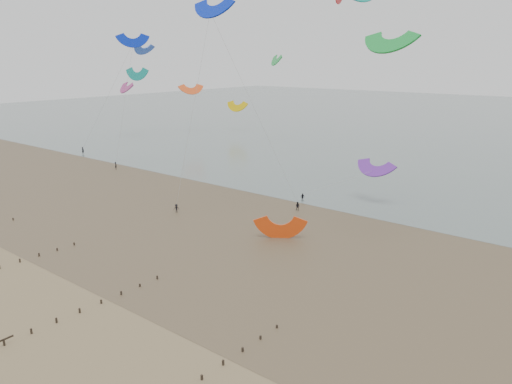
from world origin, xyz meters
TOP-DOWN VIEW (x-y plane):
  - ground at (0.00, 0.00)m, footprint 500.00×500.00m
  - sea_and_shore at (-4.08, 34.40)m, footprint 500.00×665.00m
  - kitesurfer_lead at (-51.05, 46.15)m, footprint 0.80×0.73m
  - kitesurfers at (25.40, 49.93)m, footprint 162.82×29.57m
  - grounded_kite at (7.20, 32.86)m, footprint 8.35×7.98m
  - kites_airborne at (-20.18, 86.37)m, footprint 228.26×107.73m

SIDE VIEW (x-z plane):
  - ground at x=0.00m, z-range 0.00..0.00m
  - grounded_kite at x=7.20m, z-range -1.82..1.82m
  - sea_and_shore at x=-4.08m, z-range -0.01..0.02m
  - kitesurfers at x=25.40m, z-range -0.09..1.81m
  - kitesurfer_lead at x=-51.05m, z-range 0.00..1.83m
  - kites_airborne at x=-20.18m, z-range -1.04..43.46m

